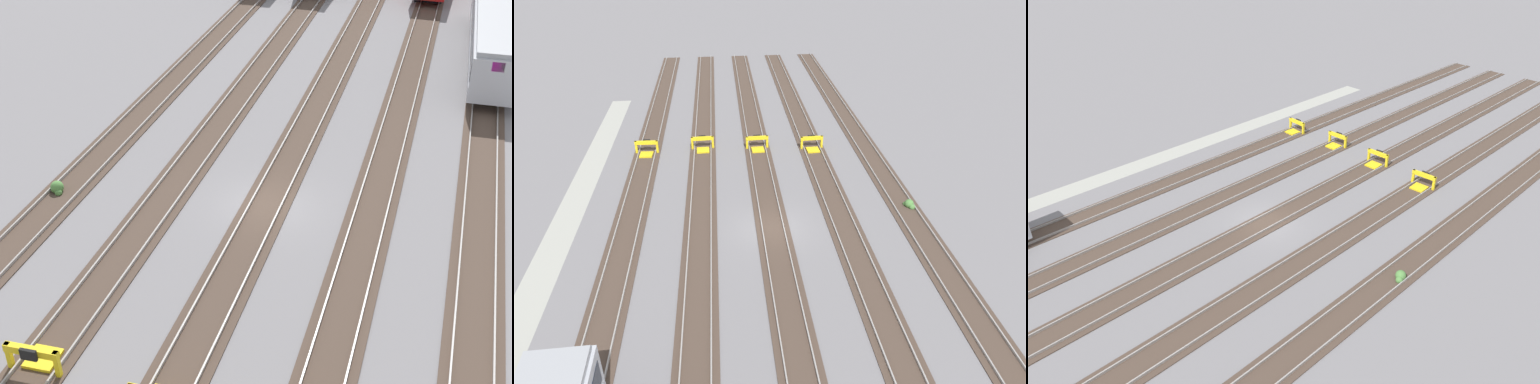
# 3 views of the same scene
# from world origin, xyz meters

# --- Properties ---
(ground_plane) EXTENTS (400.00, 400.00, 0.00)m
(ground_plane) POSITION_xyz_m (0.00, 0.00, 0.00)
(ground_plane) COLOR slate
(service_walkway) EXTENTS (54.00, 2.00, 0.01)m
(service_walkway) POSITION_xyz_m (0.00, -13.94, 0.00)
(service_walkway) COLOR #9E9E93
(service_walkway) RESTS_ON ground
(rail_track_nearest) EXTENTS (90.00, 2.23, 0.21)m
(rail_track_nearest) POSITION_xyz_m (0.00, -9.61, 0.04)
(rail_track_nearest) COLOR #47382D
(rail_track_nearest) RESTS_ON ground
(rail_track_near_inner) EXTENTS (90.00, 2.23, 0.21)m
(rail_track_near_inner) POSITION_xyz_m (0.00, -4.81, 0.04)
(rail_track_near_inner) COLOR #47382D
(rail_track_near_inner) RESTS_ON ground
(rail_track_middle) EXTENTS (90.00, 2.24, 0.21)m
(rail_track_middle) POSITION_xyz_m (0.00, 0.00, 0.04)
(rail_track_middle) COLOR #47382D
(rail_track_middle) RESTS_ON ground
(rail_track_far_inner) EXTENTS (90.00, 2.23, 0.21)m
(rail_track_far_inner) POSITION_xyz_m (0.00, 4.81, 0.04)
(rail_track_far_inner) COLOR #47382D
(rail_track_far_inner) RESTS_ON ground
(rail_track_farthest) EXTENTS (90.00, 2.23, 0.21)m
(rail_track_farthest) POSITION_xyz_m (0.00, 9.61, 0.04)
(rail_track_farthest) COLOR #47382D
(rail_track_farthest) RESTS_ON ground
(bumper_stop_nearest_track) EXTENTS (1.38, 2.01, 1.22)m
(bumper_stop_nearest_track) POSITION_xyz_m (-12.61, -9.63, 0.51)
(bumper_stop_nearest_track) COLOR yellow
(bumper_stop_nearest_track) RESTS_ON ground
(bumper_stop_near_inner_track) EXTENTS (1.37, 2.01, 1.22)m
(bumper_stop_near_inner_track) POSITION_xyz_m (-13.02, -4.80, 0.51)
(bumper_stop_near_inner_track) COLOR yellow
(bumper_stop_near_inner_track) RESTS_ON ground
(bumper_stop_middle_track) EXTENTS (1.37, 2.01, 1.22)m
(bumper_stop_middle_track) POSITION_xyz_m (-12.62, 0.01, 0.51)
(bumper_stop_middle_track) COLOR yellow
(bumper_stop_middle_track) RESTS_ON ground
(bumper_stop_far_inner_track) EXTENTS (1.38, 2.01, 1.22)m
(bumper_stop_far_inner_track) POSITION_xyz_m (-12.08, 4.82, 0.51)
(bumper_stop_far_inner_track) COLOR yellow
(bumper_stop_far_inner_track) RESTS_ON ground
(weed_clump) EXTENTS (0.92, 0.70, 0.64)m
(weed_clump) POSITION_xyz_m (-1.69, 9.99, 0.24)
(weed_clump) COLOR #4C7F3D
(weed_clump) RESTS_ON ground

